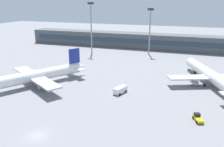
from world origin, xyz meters
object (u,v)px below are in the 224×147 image
object	(u,v)px
floodlight_tower_east	(91,25)
airplane_mid	(210,75)
baggage_tug_yellow	(198,118)
airplane_near	(31,77)
service_van_white	(120,90)
floodlight_tower_west	(150,28)

from	to	relation	value
floodlight_tower_east	airplane_mid	bearing A→B (deg)	-28.57
baggage_tug_yellow	floodlight_tower_east	world-z (taller)	floodlight_tower_east
airplane_near	baggage_tug_yellow	world-z (taller)	airplane_near
airplane_mid	service_van_white	distance (m)	33.13
baggage_tug_yellow	service_van_white	distance (m)	26.10
baggage_tug_yellow	floodlight_tower_east	xyz separation A→B (m)	(-55.85, 62.17, 15.01)
airplane_mid	service_van_white	size ratio (longest dim) A/B	7.49
service_van_white	baggage_tug_yellow	bearing A→B (deg)	-25.36
airplane_near	service_van_white	distance (m)	31.21
service_van_white	airplane_mid	bearing A→B (deg)	34.06
floodlight_tower_west	floodlight_tower_east	world-z (taller)	floodlight_tower_east
airplane_near	floodlight_tower_west	bearing A→B (deg)	65.26
baggage_tug_yellow	floodlight_tower_west	world-z (taller)	floodlight_tower_west
baggage_tug_yellow	floodlight_tower_west	distance (m)	76.14
airplane_mid	floodlight_tower_east	world-z (taller)	floodlight_tower_east
floodlight_tower_west	baggage_tug_yellow	bearing A→B (deg)	-70.11
baggage_tug_yellow	floodlight_tower_west	xyz separation A→B (m)	(-25.50, 70.46, 13.49)
airplane_mid	baggage_tug_yellow	xyz separation A→B (m)	(-3.80, -29.69, -2.51)
airplane_mid	floodlight_tower_east	xyz separation A→B (m)	(-59.65, 32.48, 12.50)
baggage_tug_yellow	floodlight_tower_east	distance (m)	84.91
service_van_white	floodlight_tower_east	size ratio (longest dim) A/B	0.20
airplane_near	floodlight_tower_east	xyz separation A→B (m)	(-1.35, 54.66, 12.46)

